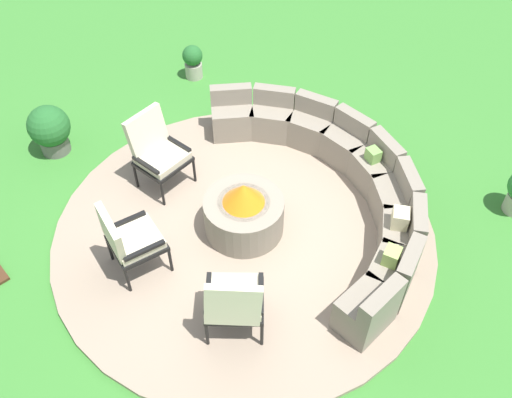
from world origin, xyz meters
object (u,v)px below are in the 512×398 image
object	(u,v)px
lounge_chair_back_left	(234,301)
lounge_chair_front_right	(128,239)
curved_stone_bench	(340,180)
fire_pit	(244,212)
potted_plant_1	(50,129)
lounge_chair_front_left	(157,150)
potted_plant_0	(193,61)

from	to	relation	value
lounge_chair_back_left	lounge_chair_front_right	bearing A→B (deg)	146.72
curved_stone_bench	fire_pit	bearing A→B (deg)	-107.98
lounge_chair_front_right	fire_pit	bearing A→B (deg)	83.08
lounge_chair_front_right	potted_plant_1	size ratio (longest dim) A/B	1.38
lounge_chair_front_left	potted_plant_1	bearing A→B (deg)	-72.75
lounge_chair_front_left	potted_plant_0	distance (m)	2.59
lounge_chair_back_left	potted_plant_1	world-z (taller)	lounge_chair_back_left
curved_stone_bench	lounge_chair_back_left	size ratio (longest dim) A/B	3.96
potted_plant_1	potted_plant_0	bearing A→B (deg)	92.82
fire_pit	potted_plant_1	size ratio (longest dim) A/B	1.31
lounge_chair_front_left	lounge_chair_front_right	distance (m)	1.46
lounge_chair_front_left	potted_plant_0	size ratio (longest dim) A/B	1.84
fire_pit	curved_stone_bench	world-z (taller)	fire_pit
lounge_chair_front_right	lounge_chair_back_left	xyz separation A→B (m)	(1.40, 0.34, -0.00)
curved_stone_bench	lounge_chair_back_left	bearing A→B (deg)	-75.92
curved_stone_bench	lounge_chair_front_right	distance (m)	2.77
fire_pit	lounge_chair_front_left	size ratio (longest dim) A/B	0.92
lounge_chair_front_left	lounge_chair_back_left	bearing A→B (deg)	65.30
lounge_chair_front_right	lounge_chair_front_left	bearing A→B (deg)	142.04
curved_stone_bench	lounge_chair_front_left	size ratio (longest dim) A/B	3.74
potted_plant_0	lounge_chair_front_right	bearing A→B (deg)	-47.79
lounge_chair_front_right	potted_plant_1	distance (m)	2.61
potted_plant_1	lounge_chair_back_left	bearing A→B (deg)	-0.18
potted_plant_1	lounge_chair_front_right	bearing A→B (deg)	-7.83
fire_pit	lounge_chair_front_left	xyz separation A→B (m)	(-1.39, -0.26, 0.25)
fire_pit	potted_plant_1	world-z (taller)	fire_pit
lounge_chair_back_left	potted_plant_0	distance (m)	4.90
fire_pit	curved_stone_bench	xyz separation A→B (m)	(0.42, 1.28, -0.01)
lounge_chair_back_left	potted_plant_0	size ratio (longest dim) A/B	1.74
fire_pit	potted_plant_0	size ratio (longest dim) A/B	1.70
potted_plant_0	potted_plant_1	bearing A→B (deg)	-87.18
lounge_chair_front_left	lounge_chair_back_left	size ratio (longest dim) A/B	1.06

